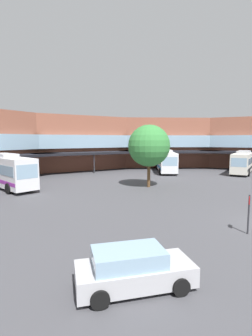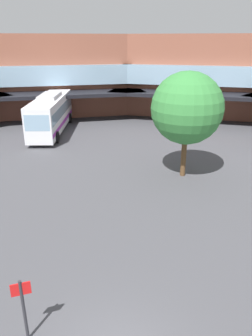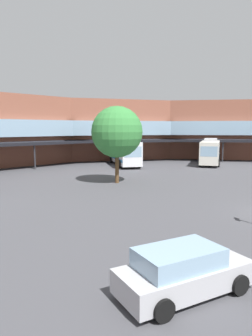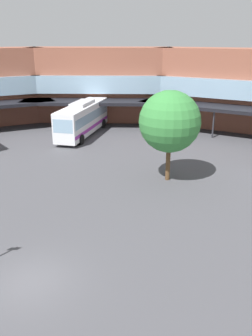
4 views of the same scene
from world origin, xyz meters
name	(u,v)px [view 3 (image 3 of 4)]	position (x,y,z in m)	size (l,w,h in m)	color
station_building	(6,131)	(0.00, 25.15, 4.87)	(80.46, 38.92, 9.70)	#93543F
bus_1	(210,151)	(24.74, 11.78, 1.87)	(11.51, 5.14, 3.69)	silver
bus_3	(124,152)	(16.82, 21.64, 1.90)	(9.41, 9.04, 3.77)	white
parked_car	(183,271)	(-11.67, 2.01, 0.74)	(4.71, 3.78, 1.53)	#B7B7BC
plaza_tree	(117,132)	(4.16, 14.70, 4.82)	(4.82, 4.82, 7.24)	brown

